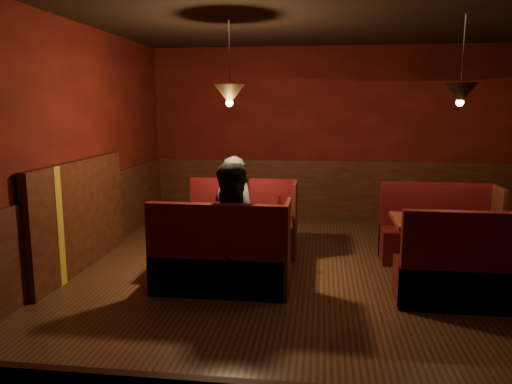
# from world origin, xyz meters

# --- Properties ---
(room) EXTENTS (6.02, 7.02, 2.92)m
(room) POSITION_xyz_m (-0.28, 0.05, 1.05)
(room) COLOR #3C2217
(room) RESTS_ON ground
(main_table) EXTENTS (1.30, 0.79, 0.91)m
(main_table) POSITION_xyz_m (-1.13, 0.56, 0.54)
(main_table) COLOR maroon
(main_table) RESTS_ON ground
(main_bench_far) EXTENTS (1.43, 0.51, 0.97)m
(main_bench_far) POSITION_xyz_m (-1.12, 1.30, 0.31)
(main_bench_far) COLOR #390909
(main_bench_far) RESTS_ON ground
(main_bench_near) EXTENTS (1.43, 0.51, 0.97)m
(main_bench_near) POSITION_xyz_m (-1.12, -0.18, 0.31)
(main_bench_near) COLOR #390909
(main_bench_near) RESTS_ON ground
(second_table) EXTENTS (1.24, 0.79, 0.70)m
(second_table) POSITION_xyz_m (1.31, 0.51, 0.52)
(second_table) COLOR maroon
(second_table) RESTS_ON ground
(second_bench_far) EXTENTS (1.37, 0.51, 0.98)m
(second_bench_far) POSITION_xyz_m (1.34, 1.25, 0.31)
(second_bench_far) COLOR #390909
(second_bench_far) RESTS_ON ground
(second_bench_near) EXTENTS (1.37, 0.51, 0.98)m
(second_bench_near) POSITION_xyz_m (1.34, -0.23, 0.31)
(second_bench_near) COLOR #390909
(second_bench_near) RESTS_ON ground
(diner_a) EXTENTS (0.71, 0.59, 1.65)m
(diner_a) POSITION_xyz_m (-1.21, 1.19, 0.83)
(diner_a) COLOR #393939
(diner_a) RESTS_ON ground
(diner_b) EXTENTS (1.00, 0.90, 1.70)m
(diner_b) POSITION_xyz_m (-0.98, -0.03, 0.85)
(diner_b) COLOR black
(diner_b) RESTS_ON ground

